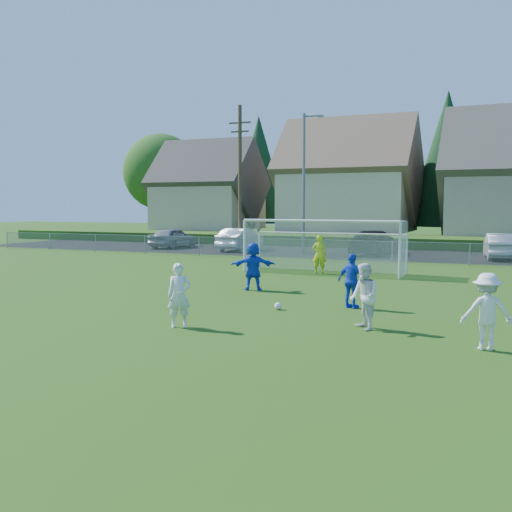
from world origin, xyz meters
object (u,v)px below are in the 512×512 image
Objects in this scene: player_blue_b at (253,266)px; car_d at (374,242)px; player_white_a at (179,295)px; player_white_b at (364,296)px; player_white_c at (487,312)px; player_blue_a at (352,281)px; car_a at (173,238)px; car_b at (240,239)px; goalkeeper at (319,254)px; car_f at (500,246)px; soccer_goal at (325,238)px; soccer_ball at (278,306)px.

player_blue_b is 17.73m from car_d.
player_white_b reaches higher than player_white_a.
car_d is (-7.76, 24.15, -0.06)m from player_white_c.
player_white_b is 1.01× the size of player_blue_a.
car_a is at bearing -76.50° from player_blue_b.
car_a is 5.71m from car_b.
goalkeeper reaches higher than player_blue_a.
car_f is (2.63, 22.82, -0.09)m from player_white_b.
soccer_goal reaches higher than car_f.
player_white_a is (-1.38, -3.42, 0.72)m from soccer_ball.
car_a is at bearing 128.01° from soccer_ball.
player_white_a is at bearing 81.78° from goalkeeper.
car_f is at bearing -140.17° from player_blue_b.
goalkeeper is at bearing 94.93° from car_d.
player_blue_a is at bearing 105.42° from car_d.
player_white_c is at bearing -25.49° from soccer_ball.
soccer_ball is 0.12× the size of goalkeeper.
player_white_c is at bearing 111.83° from goalkeeper.
player_blue_a is (-4.02, 4.02, -0.00)m from player_white_c.
soccer_ball is at bearing -80.71° from soccer_goal.
player_blue_a is 9.30m from goalkeeper.
player_white_b is at bearing 102.81° from goalkeeper.
player_white_c is 15.18m from soccer_goal.
soccer_ball is 0.12× the size of player_blue_b.
car_b is (-9.37, 11.43, -0.12)m from goalkeeper.
player_blue_b is at bearing 64.20° from player_white_a.
car_a is (-19.88, 23.35, -0.09)m from player_white_b.
player_white_a is 25.42m from car_f.
car_f is at bearing 178.99° from car_b.
car_d is at bearing 155.29° from player_white_b.
player_white_b is 3.17m from player_blue_a.
car_b reaches higher than soccer_ball.
player_white_b is 26.96m from car_b.
car_f is (7.45, 11.32, -0.14)m from goalkeeper.
player_blue_b is 0.38× the size of car_b.
soccer_goal is (-4.72, 12.05, 0.78)m from player_white_b.
soccer_ball is 10.48m from soccer_goal.
car_a is (-16.83, 21.53, 0.64)m from soccer_ball.
car_d is (0.62, 17.71, -0.11)m from player_blue_b.
soccer_ball is 0.04× the size of car_d.
goalkeeper reaches higher than player_white_a.
player_white_b is 0.37× the size of car_f.
player_blue_b is 6.73m from soccer_goal.
car_b is at bearing 175.23° from player_white_b.
player_white_a reaches higher than car_a.
soccer_goal reaches higher than player_white_a.
car_b is at bearing -88.80° from player_blue_b.
car_f reaches higher than soccer_ball.
player_white_b is 0.38× the size of car_a.
soccer_goal is at bearing 147.46° from car_a.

